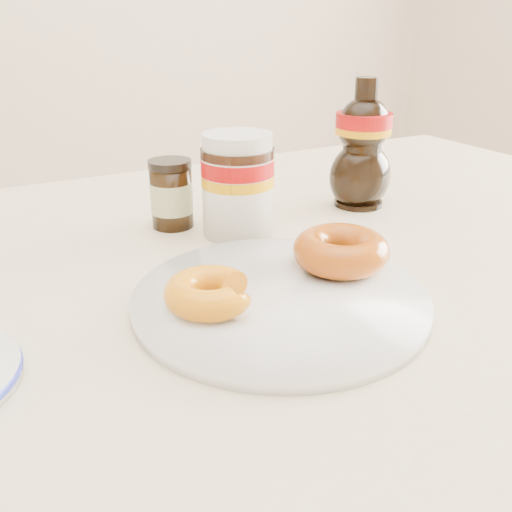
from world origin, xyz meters
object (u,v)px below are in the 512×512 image
donut_bitten (209,292)px  nutella_jar (238,181)px  donut_whole (341,250)px  dining_table (260,316)px  dark_jar (171,195)px  syrup_bottle (362,144)px  plate (280,299)px

donut_bitten → nutella_jar: nutella_jar is taller
donut_bitten → donut_whole: size_ratio=0.81×
dining_table → dark_jar: 0.20m
nutella_jar → dark_jar: (-0.07, 0.07, -0.03)m
donut_whole → nutella_jar: 0.18m
dark_jar → nutella_jar: bearing=-45.0°
donut_bitten → syrup_bottle: bearing=23.9°
syrup_bottle → nutella_jar: bearing=-174.9°
nutella_jar → syrup_bottle: 0.21m
plate → donut_bitten: bearing=174.6°
donut_bitten → plate: bearing=-13.4°
syrup_bottle → plate: bearing=-140.7°
nutella_jar → donut_bitten: bearing=-123.6°
plate → nutella_jar: size_ratio=2.22×
donut_whole → plate: bearing=-165.2°
plate → donut_whole: bearing=14.8°
dining_table → plate: bearing=-110.0°
dining_table → syrup_bottle: bearing=23.7°
dining_table → syrup_bottle: 0.30m
donut_bitten → dining_table: bearing=36.3°
dining_table → dark_jar: size_ratio=15.28×
plate → nutella_jar: bearing=74.6°
syrup_bottle → donut_bitten: bearing=-148.1°
dining_table → donut_whole: bearing=-64.9°
nutella_jar → dark_jar: nutella_jar is taller
donut_bitten → donut_whole: donut_whole is taller
nutella_jar → dark_jar: 0.10m
syrup_bottle → dark_jar: bearing=170.4°
dining_table → dark_jar: bearing=110.8°
donut_bitten → nutella_jar: 0.24m
plate → syrup_bottle: bearing=39.3°
plate → donut_bitten: donut_bitten is taller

